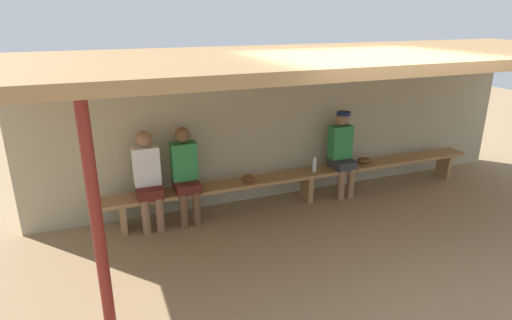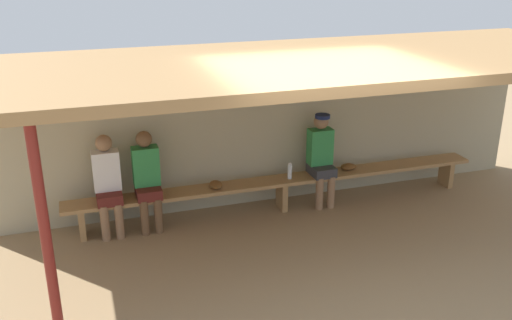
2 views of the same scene
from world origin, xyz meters
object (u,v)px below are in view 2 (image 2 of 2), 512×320
(player_with_sunglasses, at_px, (108,181))
(baseball_glove_tan, at_px, (216,185))
(player_near_post, at_px, (321,155))
(water_bottle_orange, at_px, (290,171))
(support_post, at_px, (46,239))
(baseball_glove_dark_brown, at_px, (348,167))
(player_in_blue, at_px, (147,177))
(bench, at_px, (282,184))

(player_with_sunglasses, xyz_separation_m, baseball_glove_tan, (1.41, -0.02, -0.22))
(player_near_post, bearing_deg, water_bottle_orange, -177.12)
(support_post, distance_m, water_bottle_orange, 3.81)
(water_bottle_orange, bearing_deg, baseball_glove_dark_brown, 3.46)
(support_post, distance_m, player_in_blue, 2.43)
(player_in_blue, distance_m, baseball_glove_dark_brown, 2.94)
(support_post, relative_size, baseball_glove_dark_brown, 9.17)
(bench, bearing_deg, water_bottle_orange, -11.25)
(player_near_post, xyz_separation_m, baseball_glove_tan, (-1.56, -0.02, -0.24))
(bench, height_order, player_in_blue, player_in_blue)
(baseball_glove_tan, bearing_deg, support_post, -37.53)
(player_in_blue, bearing_deg, bench, -0.09)
(player_in_blue, relative_size, baseball_glove_dark_brown, 5.56)
(player_near_post, xyz_separation_m, water_bottle_orange, (-0.49, -0.02, -0.18))
(bench, xyz_separation_m, water_bottle_orange, (0.11, -0.02, 0.18))
(player_near_post, bearing_deg, bench, -179.66)
(baseball_glove_dark_brown, distance_m, baseball_glove_tan, 2.02)
(water_bottle_orange, height_order, baseball_glove_dark_brown, water_bottle_orange)
(baseball_glove_dark_brown, bearing_deg, bench, 2.51)
(bench, distance_m, player_in_blue, 1.91)
(bench, relative_size, water_bottle_orange, 25.64)
(support_post, distance_m, baseball_glove_tan, 3.00)
(support_post, xyz_separation_m, water_bottle_orange, (3.14, 2.08, -0.53))
(support_post, xyz_separation_m, baseball_glove_tan, (2.07, 2.09, -0.60))
(support_post, relative_size, player_near_post, 1.64)
(player_near_post, bearing_deg, player_in_blue, -179.99)
(bench, bearing_deg, player_in_blue, 179.91)
(player_with_sunglasses, relative_size, baseball_glove_dark_brown, 5.56)
(bench, xyz_separation_m, player_with_sunglasses, (-2.38, 0.00, 0.34))
(player_in_blue, relative_size, baseball_glove_tan, 5.56)
(player_with_sunglasses, height_order, player_in_blue, same)
(support_post, distance_m, player_with_sunglasses, 2.24)
(baseball_glove_dark_brown, bearing_deg, player_in_blue, 1.19)
(player_near_post, relative_size, baseball_glove_tan, 5.60)
(player_with_sunglasses, relative_size, baseball_glove_tan, 5.56)
(baseball_glove_tan, bearing_deg, baseball_glove_dark_brown, 98.69)
(bench, height_order, player_with_sunglasses, player_with_sunglasses)
(bench, relative_size, player_with_sunglasses, 4.49)
(support_post, bearing_deg, water_bottle_orange, 33.47)
(player_with_sunglasses, distance_m, player_in_blue, 0.50)
(support_post, bearing_deg, baseball_glove_tan, 45.19)
(support_post, relative_size, bench, 0.37)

